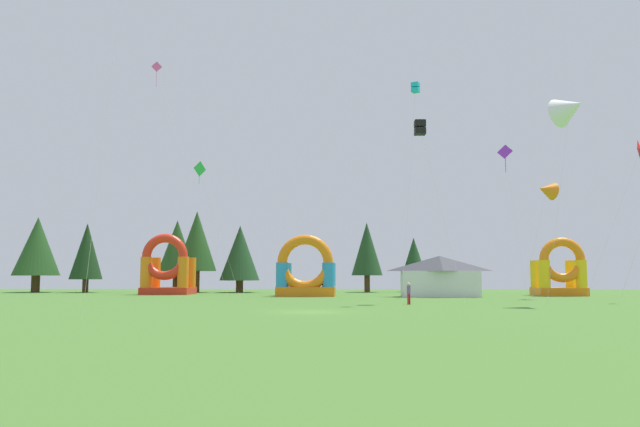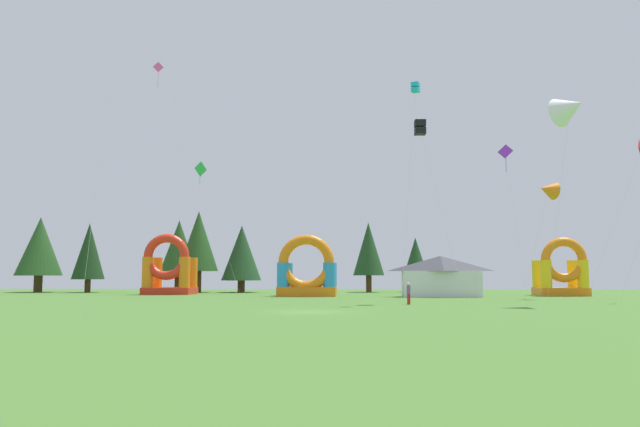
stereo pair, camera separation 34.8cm
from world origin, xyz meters
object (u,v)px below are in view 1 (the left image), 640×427
at_px(kite_green_diamond, 199,170).
at_px(inflatable_red_slide, 167,271).
at_px(kite_purple_diamond, 506,154).
at_px(kite_white_delta, 570,108).
at_px(inflatable_blue_arch, 560,274).
at_px(kite_orange_delta, 546,190).
at_px(kite_pink_diamond, 158,71).
at_px(kite_black_box, 420,128).
at_px(inflatable_orange_dome, 306,275).
at_px(kite_cyan_box, 415,89).
at_px(person_midfield, 409,291).
at_px(festival_tent, 440,276).

height_order(kite_green_diamond, inflatable_red_slide, kite_green_diamond).
bearing_deg(inflatable_red_slide, kite_purple_diamond, -29.46).
height_order(kite_white_delta, inflatable_blue_arch, kite_white_delta).
height_order(kite_purple_diamond, kite_green_diamond, kite_green_diamond).
bearing_deg(kite_orange_delta, kite_white_delta, -99.23).
bearing_deg(kite_pink_diamond, inflatable_blue_arch, -3.06).
height_order(kite_black_box, inflatable_orange_dome, kite_black_box).
xyz_separation_m(kite_pink_diamond, inflatable_red_slide, (1.77, -0.08, -24.17)).
xyz_separation_m(kite_black_box, inflatable_orange_dome, (-10.71, 15.50, -12.25)).
xyz_separation_m(kite_black_box, kite_cyan_box, (-0.53, -1.91, 2.77)).
height_order(kite_black_box, inflatable_blue_arch, kite_black_box).
distance_m(kite_purple_diamond, person_midfield, 14.66).
relative_size(kite_orange_delta, inflatable_orange_dome, 1.75).
bearing_deg(inflatable_orange_dome, inflatable_red_slide, 162.85).
bearing_deg(kite_cyan_box, kite_black_box, 74.57).
relative_size(kite_green_diamond, kite_cyan_box, 0.73).
bearing_deg(person_midfield, kite_purple_diamond, -13.33).
height_order(inflatable_red_slide, inflatable_orange_dome, inflatable_red_slide).
relative_size(kite_green_diamond, person_midfield, 7.68).
relative_size(inflatable_blue_arch, festival_tent, 0.81).
height_order(kite_cyan_box, inflatable_blue_arch, kite_cyan_box).
bearing_deg(festival_tent, kite_white_delta, -66.67).
relative_size(kite_purple_diamond, kite_pink_diamond, 0.46).
xyz_separation_m(kite_orange_delta, inflatable_blue_arch, (3.79, 8.65, -8.15)).
relative_size(person_midfield, festival_tent, 0.22).
relative_size(kite_green_diamond, inflatable_blue_arch, 2.06).
relative_size(kite_black_box, festival_tent, 1.92).
xyz_separation_m(inflatable_blue_arch, inflatable_orange_dome, (-27.64, -2.77, -0.10)).
height_order(kite_green_diamond, inflatable_blue_arch, kite_green_diamond).
distance_m(inflatable_blue_arch, inflatable_red_slide, 44.42).
bearing_deg(kite_cyan_box, inflatable_blue_arch, 49.14).
height_order(kite_orange_delta, person_midfield, kite_orange_delta).
height_order(kite_black_box, kite_cyan_box, kite_cyan_box).
xyz_separation_m(kite_purple_diamond, kite_cyan_box, (-7.75, -3.00, 4.89)).
relative_size(kite_purple_diamond, inflatable_red_slide, 1.84).
xyz_separation_m(kite_white_delta, person_midfield, (-12.33, 1.18, -13.96)).
xyz_separation_m(kite_pink_diamond, kite_orange_delta, (42.34, -11.12, -16.38)).
bearing_deg(inflatable_blue_arch, kite_purple_diamond, -119.46).
relative_size(inflatable_orange_dome, festival_tent, 0.83).
distance_m(kite_purple_diamond, kite_white_delta, 6.58).
relative_size(kite_cyan_box, person_midfield, 10.48).
bearing_deg(kite_purple_diamond, inflatable_red_slide, 150.54).
bearing_deg(kite_cyan_box, kite_purple_diamond, 21.14).
distance_m(kite_purple_diamond, kite_green_diamond, 28.58).
height_order(kite_orange_delta, festival_tent, kite_orange_delta).
bearing_deg(kite_green_diamond, inflatable_orange_dome, 38.16).
distance_m(kite_pink_diamond, inflatable_orange_dome, 31.23).
bearing_deg(kite_white_delta, kite_cyan_box, 171.48).
height_order(kite_white_delta, kite_cyan_box, kite_cyan_box).
relative_size(kite_pink_diamond, kite_cyan_box, 1.57).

